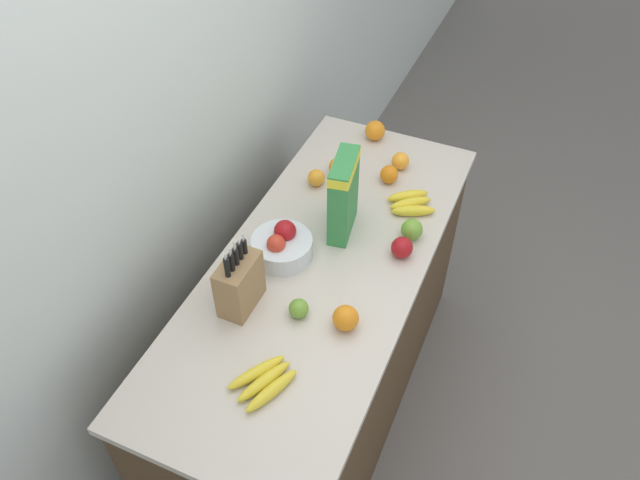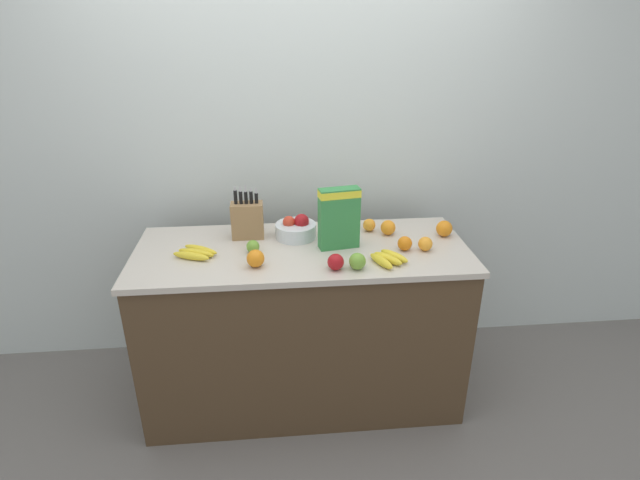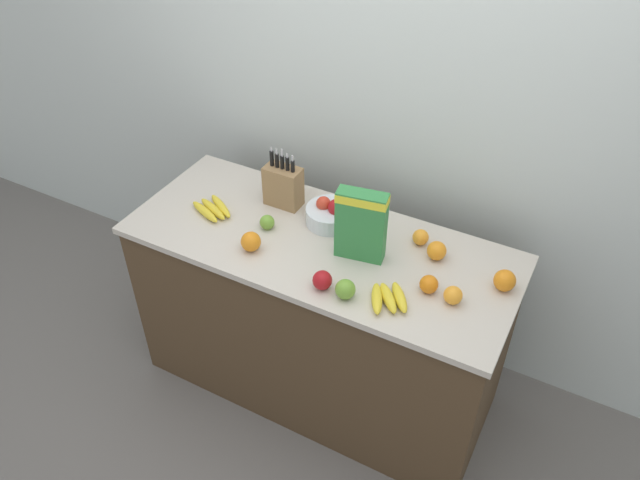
# 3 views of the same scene
# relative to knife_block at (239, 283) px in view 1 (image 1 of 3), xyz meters

# --- Properties ---
(ground_plane) EXTENTS (14.00, 14.00, 0.00)m
(ground_plane) POSITION_rel_knife_block_xyz_m (0.27, -0.17, -1.02)
(ground_plane) COLOR slate
(wall_back) EXTENTS (9.00, 0.06, 2.60)m
(wall_back) POSITION_rel_knife_block_xyz_m (0.27, 0.39, 0.28)
(wall_back) COLOR silver
(wall_back) RESTS_ON ground_plane
(counter) EXTENTS (1.68, 0.69, 0.92)m
(counter) POSITION_rel_knife_block_xyz_m (0.27, -0.17, -0.56)
(counter) COLOR #4C3823
(counter) RESTS_ON ground_plane
(knife_block) EXTENTS (0.16, 0.09, 0.29)m
(knife_block) POSITION_rel_knife_block_xyz_m (0.00, 0.00, 0.00)
(knife_block) COLOR #937047
(knife_block) RESTS_ON counter
(cereal_box) EXTENTS (0.21, 0.11, 0.31)m
(cereal_box) POSITION_rel_knife_block_xyz_m (0.46, -0.17, 0.07)
(cereal_box) COLOR #338442
(cereal_box) RESTS_ON counter
(fruit_bowl) EXTENTS (0.21, 0.21, 0.13)m
(fruit_bowl) POSITION_rel_knife_block_xyz_m (0.25, -0.02, -0.05)
(fruit_bowl) COLOR silver
(fruit_bowl) RESTS_ON counter
(banana_bunch_left) EXTENTS (0.19, 0.21, 0.04)m
(banana_bunch_left) POSITION_rel_knife_block_xyz_m (0.67, -0.36, -0.08)
(banana_bunch_left) COLOR yellow
(banana_bunch_left) RESTS_ON counter
(banana_bunch_right) EXTENTS (0.23, 0.19, 0.04)m
(banana_bunch_right) POSITION_rel_knife_block_xyz_m (-0.24, -0.21, -0.08)
(banana_bunch_right) COLOR yellow
(banana_bunch_right) RESTS_ON counter
(apple_by_knife_block) EXTENTS (0.08, 0.08, 0.08)m
(apple_by_knife_block) POSITION_rel_knife_block_xyz_m (0.41, -0.41, -0.06)
(apple_by_knife_block) COLOR #A31419
(apple_by_knife_block) RESTS_ON counter
(apple_rear) EXTENTS (0.06, 0.06, 0.06)m
(apple_rear) POSITION_rel_knife_block_xyz_m (0.03, -0.19, -0.07)
(apple_rear) COLOR #6B9E33
(apple_rear) RESTS_ON counter
(apple_rightmost) EXTENTS (0.08, 0.08, 0.08)m
(apple_rightmost) POSITION_rel_knife_block_xyz_m (0.51, -0.41, -0.06)
(apple_rightmost) COLOR #6B9E33
(apple_rightmost) RESTS_ON counter
(orange_by_cereal) EXTENTS (0.09, 0.09, 0.09)m
(orange_by_cereal) POSITION_rel_knife_block_xyz_m (1.03, -0.08, -0.06)
(orange_by_cereal) COLOR orange
(orange_by_cereal) RESTS_ON counter
(orange_front_center) EXTENTS (0.08, 0.08, 0.08)m
(orange_front_center) POSITION_rel_knife_block_xyz_m (0.74, -0.04, -0.06)
(orange_front_center) COLOR orange
(orange_front_center) RESTS_ON counter
(orange_back_center) EXTENTS (0.07, 0.07, 0.07)m
(orange_back_center) POSITION_rel_knife_block_xyz_m (0.65, 0.02, -0.06)
(orange_back_center) COLOR orange
(orange_back_center) RESTS_ON counter
(orange_front_right) EXTENTS (0.08, 0.08, 0.08)m
(orange_front_right) POSITION_rel_knife_block_xyz_m (0.05, -0.34, -0.06)
(orange_front_right) COLOR orange
(orange_front_right) RESTS_ON counter
(orange_near_bowl) EXTENTS (0.07, 0.07, 0.07)m
(orange_near_bowl) POSITION_rel_knife_block_xyz_m (0.78, -0.23, -0.06)
(orange_near_bowl) COLOR orange
(orange_near_bowl) RESTS_ON counter
(orange_mid_left) EXTENTS (0.07, 0.07, 0.07)m
(orange_mid_left) POSITION_rel_knife_block_xyz_m (0.88, -0.25, -0.06)
(orange_mid_left) COLOR orange
(orange_mid_left) RESTS_ON counter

